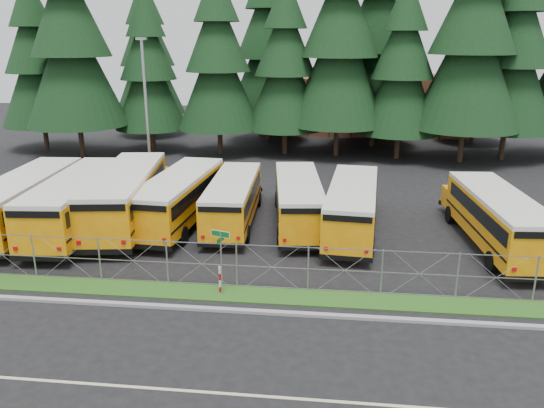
{
  "coord_description": "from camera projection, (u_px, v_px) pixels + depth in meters",
  "views": [
    {
      "loc": [
        2.74,
        -21.11,
        10.16
      ],
      "look_at": [
        -0.06,
        4.0,
        2.17
      ],
      "focal_mm": 35.0,
      "sensor_mm": 36.0,
      "label": 1
    }
  ],
  "objects": [
    {
      "name": "ground",
      "position": [
        263.0,
        278.0,
        23.36
      ],
      "size": [
        120.0,
        120.0,
        0.0
      ],
      "primitive_type": "plane",
      "color": "black",
      "rests_on": "ground"
    },
    {
      "name": "curb",
      "position": [
        253.0,
        311.0,
        20.4
      ],
      "size": [
        50.0,
        0.25,
        0.12
      ],
      "primitive_type": "cube",
      "color": "gray",
      "rests_on": "ground"
    },
    {
      "name": "grass_verge",
      "position": [
        258.0,
        295.0,
        21.74
      ],
      "size": [
        50.0,
        1.4,
        0.06
      ],
      "primitive_type": "cube",
      "color": "#1D4D16",
      "rests_on": "ground"
    },
    {
      "name": "road_lane_line",
      "position": [
        230.0,
        394.0,
        15.77
      ],
      "size": [
        50.0,
        0.12,
        0.01
      ],
      "primitive_type": "cube",
      "color": "beige",
      "rests_on": "ground"
    },
    {
      "name": "chainlink_fence",
      "position": [
        260.0,
        267.0,
        22.11
      ],
      "size": [
        44.0,
        0.1,
        2.0
      ],
      "primitive_type": null,
      "color": "#979A9F",
      "rests_on": "ground"
    },
    {
      "name": "brick_building",
      "position": [
        361.0,
        103.0,
        59.73
      ],
      "size": [
        22.0,
        10.0,
        6.0
      ],
      "primitive_type": "cube",
      "color": "brown",
      "rests_on": "ground"
    },
    {
      "name": "bus_0",
      "position": [
        30.0,
        202.0,
        29.06
      ],
      "size": [
        3.5,
        11.7,
        3.03
      ],
      "primitive_type": null,
      "rotation": [
        0.0,
        0.0,
        0.07
      ],
      "color": "orange",
      "rests_on": "ground"
    },
    {
      "name": "bus_1",
      "position": [
        81.0,
        203.0,
        28.81
      ],
      "size": [
        3.68,
        11.83,
        3.05
      ],
      "primitive_type": null,
      "rotation": [
        0.0,
        0.0,
        0.08
      ],
      "color": "orange",
      "rests_on": "ground"
    },
    {
      "name": "bus_2",
      "position": [
        128.0,
        197.0,
        29.64
      ],
      "size": [
        4.48,
        12.32,
        3.16
      ],
      "primitive_type": null,
      "rotation": [
        0.0,
        0.0,
        0.14
      ],
      "color": "orange",
      "rests_on": "ground"
    },
    {
      "name": "bus_3",
      "position": [
        182.0,
        199.0,
        29.83
      ],
      "size": [
        3.39,
        11.15,
        2.88
      ],
      "primitive_type": null,
      "rotation": [
        0.0,
        0.0,
        -0.07
      ],
      "color": "orange",
      "rests_on": "ground"
    },
    {
      "name": "bus_4",
      "position": [
        234.0,
        201.0,
        29.88
      ],
      "size": [
        2.75,
        10.18,
        2.65
      ],
      "primitive_type": null,
      "rotation": [
        0.0,
        0.0,
        0.04
      ],
      "color": "orange",
      "rests_on": "ground"
    },
    {
      "name": "bus_5",
      "position": [
        298.0,
        202.0,
        29.62
      ],
      "size": [
        3.65,
        10.56,
        2.71
      ],
      "primitive_type": null,
      "rotation": [
        0.0,
        0.0,
        0.12
      ],
      "color": "orange",
      "rests_on": "ground"
    },
    {
      "name": "bus_6",
      "position": [
        352.0,
        208.0,
        28.41
      ],
      "size": [
        3.42,
        10.77,
        2.78
      ],
      "primitive_type": null,
      "rotation": [
        0.0,
        0.0,
        -0.09
      ],
      "color": "orange",
      "rests_on": "ground"
    },
    {
      "name": "bus_east",
      "position": [
        495.0,
        220.0,
        26.5
      ],
      "size": [
        3.34,
        11.0,
        2.84
      ],
      "primitive_type": null,
      "rotation": [
        0.0,
        0.0,
        0.07
      ],
      "color": "orange",
      "rests_on": "ground"
    },
    {
      "name": "street_sign",
      "position": [
        221.0,
        249.0,
        21.25
      ],
      "size": [
        0.8,
        0.53,
        2.81
      ],
      "color": "#979A9F",
      "rests_on": "ground"
    },
    {
      "name": "striped_bollard",
      "position": [
        220.0,
        280.0,
        21.81
      ],
      "size": [
        0.11,
        0.11,
        1.2
      ],
      "primitive_type": "cylinder",
      "color": "#B20C0C",
      "rests_on": "ground"
    },
    {
      "name": "light_standard",
      "position": [
        146.0,
        107.0,
        36.79
      ],
      "size": [
        0.7,
        0.35,
        10.14
      ],
      "color": "#979A9F",
      "rests_on": "ground"
    },
    {
      "name": "conifer_0",
      "position": [
        36.0,
        64.0,
        47.93
      ],
      "size": [
        7.07,
        7.07,
        15.63
      ],
      "primitive_type": null,
      "color": "black",
      "rests_on": "ground"
    },
    {
      "name": "conifer_1",
      "position": [
        71.0,
        45.0,
        44.42
      ],
      "size": [
        8.58,
        8.58,
        18.97
      ],
      "primitive_type": null,
      "color": "black",
      "rests_on": "ground"
    },
    {
      "name": "conifer_2",
      "position": [
        148.0,
        71.0,
        47.3
      ],
      "size": [
        6.53,
        6.53,
        14.44
      ],
      "primitive_type": null,
      "color": "black",
      "rests_on": "ground"
    },
    {
      "name": "conifer_3",
      "position": [
        218.0,
        62.0,
        45.74
      ],
      "size": [
        7.31,
        7.31,
        16.16
      ],
      "primitive_type": null,
      "color": "black",
      "rests_on": "ground"
    },
    {
      "name": "conifer_4",
      "position": [
        285.0,
        67.0,
        45.95
      ],
      "size": [
        6.96,
        6.96,
        15.39
      ],
      "primitive_type": null,
      "color": "black",
      "rests_on": "ground"
    },
    {
      "name": "conifer_5",
      "position": [
        340.0,
        46.0,
        44.75
      ],
      "size": [
        8.51,
        8.51,
        18.83
      ],
      "primitive_type": null,
      "color": "black",
      "rests_on": "ground"
    },
    {
      "name": "conifer_6",
      "position": [
        402.0,
        70.0,
        44.11
      ],
      "size": [
        6.83,
        6.83,
        15.1
      ],
      "primitive_type": null,
      "color": "black",
      "rests_on": "ground"
    },
    {
      "name": "conifer_7",
      "position": [
        472.0,
        42.0,
        42.15
      ],
      "size": [
        8.84,
        8.84,
        19.55
      ],
      "primitive_type": null,
      "color": "black",
      "rests_on": "ground"
    },
    {
      "name": "conifer_8",
      "position": [
        514.0,
        57.0,
        43.49
      ],
      "size": [
        7.75,
        7.75,
        17.14
      ],
      "primitive_type": null,
      "color": "black",
      "rests_on": "ground"
    },
    {
      "name": "conifer_10",
      "position": [
        147.0,
        58.0,
        54.93
      ],
      "size": [
        7.3,
        7.3,
        16.14
      ],
      "primitive_type": null,
      "color": "black",
      "rests_on": "ground"
    },
    {
      "name": "conifer_11",
      "position": [
        268.0,
        49.0,
        51.43
      ],
      "size": [
        8.16,
        8.16,
        18.04
      ],
      "primitive_type": null,
      "color": "black",
      "rests_on": "ground"
    },
    {
      "name": "conifer_12",
      "position": [
        377.0,
        43.0,
        48.8
      ],
      "size": [
        8.72,
        8.72,
        19.29
      ],
      "primitive_type": null,
      "color": "black",
      "rests_on": "ground"
    },
    {
      "name": "conifer_13",
      "position": [
        480.0,
        63.0,
        50.98
      ],
      "size": [
        6.98,
        6.98,
        15.44
      ],
      "primitive_type": null,
      "color": "black",
      "rests_on": "ground"
    }
  ]
}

